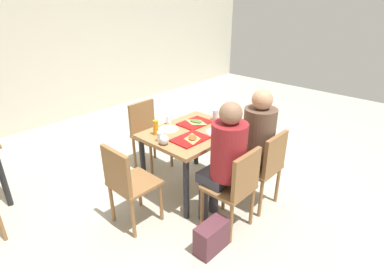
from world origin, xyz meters
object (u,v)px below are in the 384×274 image
at_px(chair_left_end, 127,181).
at_px(person_in_red, 225,156).
at_px(plastic_cup_a, 169,120).
at_px(paper_plate_center, 168,129).
at_px(main_table, 192,140).
at_px(plastic_cup_c, 161,137).
at_px(person_in_brown_jacket, 255,139).
at_px(tray_red_far, 195,123).
at_px(foil_bundle, 164,140).
at_px(chair_near_right, 265,165).
at_px(soda_can, 215,115).
at_px(chair_near_left, 236,185).
at_px(tray_red_near, 190,139).
at_px(pizza_slice_a, 193,138).
at_px(plastic_cup_b, 218,135).
at_px(paper_plate_near_edge, 216,132).
at_px(handbag, 212,237).
at_px(condiment_bottle, 156,128).
at_px(pizza_slice_b, 196,121).
at_px(chair_far_side, 147,130).

height_order(chair_left_end, person_in_red, person_in_red).
bearing_deg(plastic_cup_a, paper_plate_center, -136.74).
height_order(main_table, plastic_cup_c, plastic_cup_c).
distance_m(person_in_brown_jacket, paper_plate_center, 0.94).
bearing_deg(person_in_red, plastic_cup_c, 102.19).
distance_m(tray_red_far, foil_bundle, 0.62).
distance_m(chair_near_right, soda_can, 0.86).
bearing_deg(person_in_brown_jacket, chair_near_left, -164.35).
height_order(main_table, person_in_red, person_in_red).
xyz_separation_m(tray_red_near, paper_plate_center, (0.03, 0.35, -0.00)).
bearing_deg(paper_plate_center, main_table, -55.18).
xyz_separation_m(person_in_brown_jacket, foil_bundle, (-0.68, 0.62, 0.02)).
height_order(main_table, tray_red_near, tray_red_near).
bearing_deg(chair_near_right, soda_can, 77.59).
xyz_separation_m(chair_near_right, person_in_red, (-0.50, 0.14, 0.25)).
bearing_deg(chair_left_end, tray_red_far, 6.34).
relative_size(person_in_red, foil_bundle, 12.65).
height_order(tray_red_near, paper_plate_center, tray_red_near).
bearing_deg(pizza_slice_a, chair_near_right, -56.07).
xyz_separation_m(person_in_red, pizza_slice_a, (0.09, 0.48, -0.00)).
bearing_deg(plastic_cup_b, chair_near_left, -121.88).
height_order(chair_left_end, soda_can, chair_left_end).
distance_m(tray_red_near, foil_bundle, 0.28).
xyz_separation_m(chair_near_right, paper_plate_near_edge, (-0.10, 0.56, 0.22)).
relative_size(chair_near_left, soda_can, 7.01).
distance_m(plastic_cup_b, plastic_cup_c, 0.58).
relative_size(plastic_cup_c, soda_can, 0.82).
bearing_deg(person_in_red, handbag, -155.91).
xyz_separation_m(tray_red_far, handbag, (-0.78, -0.91, -0.59)).
bearing_deg(condiment_bottle, foil_bundle, -113.03).
xyz_separation_m(pizza_slice_b, condiment_bottle, (-0.51, 0.10, 0.06)).
bearing_deg(pizza_slice_b, handbag, -131.12).
bearing_deg(chair_near_left, paper_plate_center, 84.24).
relative_size(paper_plate_near_edge, condiment_bottle, 1.38).
height_order(paper_plate_center, paper_plate_near_edge, same).
xyz_separation_m(person_in_brown_jacket, pizza_slice_b, (-0.06, 0.75, -0.00)).
xyz_separation_m(chair_far_side, plastic_cup_b, (0.03, -1.11, 0.27)).
distance_m(chair_near_left, pizza_slice_b, 1.02).
bearing_deg(foil_bundle, condiment_bottle, 66.97).
height_order(chair_left_end, paper_plate_center, chair_left_end).
bearing_deg(tray_red_far, foil_bundle, -167.12).
bearing_deg(handbag, tray_red_far, 49.57).
distance_m(paper_plate_center, plastic_cup_a, 0.18).
distance_m(chair_left_end, handbag, 0.92).
bearing_deg(chair_near_left, pizza_slice_b, 63.67).
bearing_deg(chair_near_left, tray_red_far, 64.55).
xyz_separation_m(chair_left_end, plastic_cup_a, (0.86, 0.33, 0.27)).
height_order(paper_plate_center, plastic_cup_a, plastic_cup_a).
distance_m(tray_red_near, plastic_cup_a, 0.50).
xyz_separation_m(person_in_red, plastic_cup_a, (0.23, 0.97, 0.02)).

